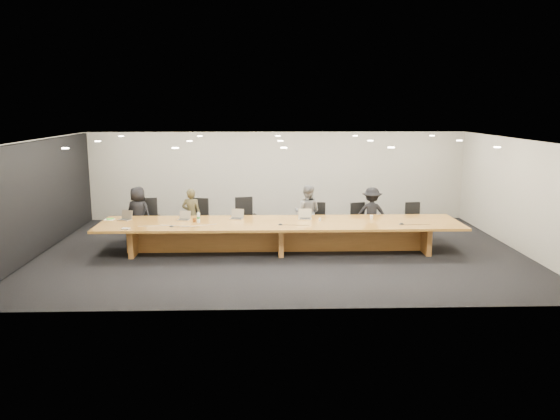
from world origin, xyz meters
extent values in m
plane|color=black|center=(0.00, 0.00, 0.00)|extent=(12.00, 12.00, 0.00)
cube|color=silver|center=(0.00, 4.00, 1.40)|extent=(12.00, 0.02, 2.80)
cube|color=black|center=(-5.94, 0.00, 1.37)|extent=(0.08, 7.84, 2.74)
cube|color=#965F20|center=(0.00, 0.00, 0.72)|extent=(9.00, 1.80, 0.06)
cube|color=brown|center=(0.00, 0.00, 0.34)|extent=(7.65, 0.15, 0.69)
cube|color=brown|center=(-3.60, 0.00, 0.34)|extent=(0.12, 1.26, 0.69)
cube|color=brown|center=(0.00, 0.00, 0.34)|extent=(0.12, 1.26, 0.69)
cube|color=brown|center=(3.60, 0.00, 0.34)|extent=(0.12, 1.26, 0.69)
imported|color=black|center=(-3.81, 1.25, 0.74)|extent=(0.83, 0.67, 1.48)
imported|color=#39341F|center=(-2.38, 1.24, 0.71)|extent=(0.56, 0.40, 1.43)
imported|color=slate|center=(0.77, 1.20, 0.75)|extent=(0.86, 0.74, 1.51)
imported|color=black|center=(2.54, 1.23, 0.71)|extent=(1.00, 0.68, 1.43)
cylinder|color=silver|center=(-2.04, 0.02, 0.87)|extent=(0.10, 0.10, 0.25)
cylinder|color=brown|center=(-2.15, 0.07, 0.80)|extent=(0.08, 0.08, 0.10)
cone|color=white|center=(1.00, 0.10, 0.79)|extent=(0.07, 0.07, 0.08)
cone|color=silver|center=(2.35, 0.29, 0.80)|extent=(0.10, 0.10, 0.10)
cube|color=white|center=(-4.35, 0.41, 0.76)|extent=(0.26, 0.22, 0.01)
cube|color=green|center=(-4.33, 0.41, 0.78)|extent=(0.19, 0.15, 0.03)
cube|color=silver|center=(-3.67, -0.69, 0.76)|extent=(0.20, 0.17, 0.03)
cone|color=black|center=(-2.64, -0.45, 0.77)|extent=(0.16, 0.16, 0.03)
cone|color=black|center=(-0.01, -0.32, 0.77)|extent=(0.17, 0.17, 0.03)
cone|color=black|center=(2.97, -0.36, 0.77)|extent=(0.18, 0.18, 0.03)
camera|label=1|loc=(-0.42, -13.32, 3.61)|focal=35.00mm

